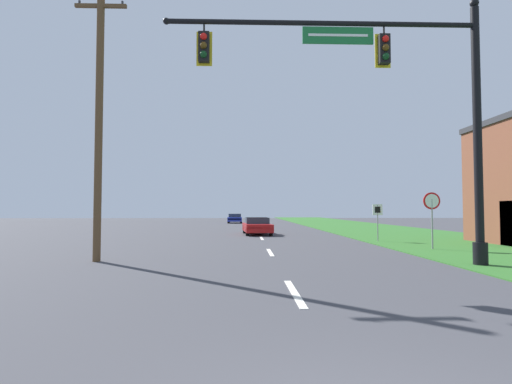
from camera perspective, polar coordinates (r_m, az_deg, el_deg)
name	(u,v)px	position (r m, az deg, el deg)	size (l,w,h in m)	color
grass_verge_right	(385,231)	(34.61, 17.93, -5.30)	(10.00, 110.00, 0.04)	#2D6626
road_center_line	(262,238)	(24.66, 0.82, -6.64)	(0.16, 34.80, 0.01)	silver
signal_mast	(402,99)	(13.90, 20.13, 12.32)	(10.28, 0.47, 8.59)	black
car_ahead	(257,226)	(28.57, 0.14, -4.87)	(2.11, 4.59, 1.19)	black
far_car	(235,218)	(52.65, -3.03, -3.78)	(1.82, 4.21, 1.19)	black
stop_sign	(432,208)	(19.34, 23.82, -2.06)	(0.76, 0.07, 2.50)	gray
route_sign_post	(378,214)	(23.12, 16.97, -3.03)	(0.55, 0.06, 2.03)	gray
utility_pole_near	(99,115)	(15.17, -21.51, 10.26)	(1.80, 0.26, 9.86)	brown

